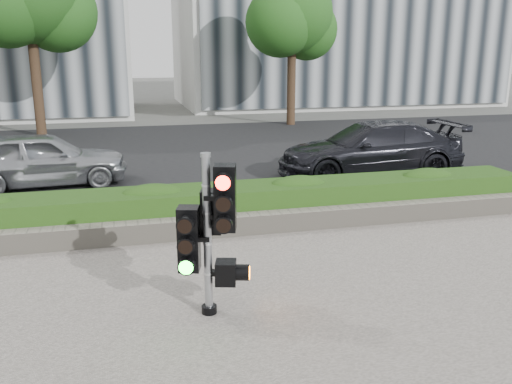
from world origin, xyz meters
TOP-DOWN VIEW (x-y plane):
  - ground at (0.00, 0.00)m, footprint 120.00×120.00m
  - sidewalk at (0.00, -2.50)m, footprint 16.00×11.00m
  - road at (0.00, 10.00)m, footprint 60.00×13.00m
  - curb at (0.00, 3.15)m, footprint 60.00×0.25m
  - stone_wall at (0.00, 1.90)m, footprint 12.00×0.32m
  - hedge at (0.00, 2.55)m, footprint 12.00×1.00m
  - building_right at (11.00, 25.00)m, footprint 18.00×10.00m
  - tree_right at (5.48, 15.55)m, footprint 4.10×3.58m
  - traffic_signal at (-0.74, -0.85)m, footprint 0.72×0.58m
  - car_silver at (-3.47, 6.39)m, footprint 3.90×1.84m
  - car_dark at (4.39, 5.53)m, footprint 4.69×1.92m

SIDE VIEW (x-z plane):
  - ground at x=0.00m, z-range 0.00..0.00m
  - road at x=0.00m, z-range 0.00..0.02m
  - sidewalk at x=0.00m, z-range 0.00..0.03m
  - curb at x=0.00m, z-range 0.00..0.12m
  - stone_wall at x=0.00m, z-range 0.03..0.37m
  - hedge at x=0.00m, z-range 0.03..0.71m
  - car_silver at x=-3.47m, z-range 0.02..1.31m
  - car_dark at x=4.39m, z-range 0.02..1.38m
  - traffic_signal at x=-0.74m, z-range 0.13..2.10m
  - tree_right at x=5.48m, z-range 1.22..7.75m
  - building_right at x=11.00m, z-range 0.00..12.00m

